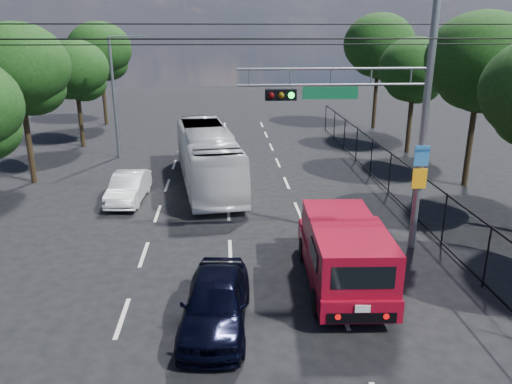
{
  "coord_description": "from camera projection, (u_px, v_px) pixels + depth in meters",
  "views": [
    {
      "loc": [
        -0.17,
        -7.98,
        7.49
      ],
      "look_at": [
        0.79,
        6.18,
        2.8
      ],
      "focal_mm": 35.0,
      "sensor_mm": 36.0,
      "label": 1
    }
  ],
  "objects": [
    {
      "name": "lane_markings",
      "position": [
        228.0,
        197.0,
        23.18
      ],
      "size": [
        6.12,
        38.0,
        0.01
      ],
      "color": "beige",
      "rests_on": "ground"
    },
    {
      "name": "signal_mast",
      "position": [
        390.0,
        100.0,
        16.18
      ],
      "size": [
        6.43,
        0.39,
        9.5
      ],
      "color": "slate",
      "rests_on": "ground"
    },
    {
      "name": "streetlight_left",
      "position": [
        116.0,
        91.0,
        29.12
      ],
      "size": [
        2.09,
        0.22,
        7.08
      ],
      "color": "slate",
      "rests_on": "ground"
    },
    {
      "name": "utility_wires",
      "position": [
        226.0,
        36.0,
        16.02
      ],
      "size": [
        22.0,
        5.04,
        0.74
      ],
      "color": "black",
      "rests_on": "ground"
    },
    {
      "name": "fence_right",
      "position": [
        403.0,
        184.0,
        21.61
      ],
      "size": [
        0.06,
        34.03,
        2.0
      ],
      "color": "black",
      "rests_on": "ground"
    },
    {
      "name": "tree_right_c",
      "position": [
        480.0,
        67.0,
        23.11
      ],
      "size": [
        5.1,
        5.1,
        8.29
      ],
      "color": "black",
      "rests_on": "ground"
    },
    {
      "name": "tree_right_d",
      "position": [
        414.0,
        74.0,
        29.99
      ],
      "size": [
        4.32,
        4.32,
        7.02
      ],
      "color": "black",
      "rests_on": "ground"
    },
    {
      "name": "tree_right_e",
      "position": [
        379.0,
        49.0,
        37.24
      ],
      "size": [
        5.28,
        5.28,
        8.58
      ],
      "color": "black",
      "rests_on": "ground"
    },
    {
      "name": "tree_left_c",
      "position": [
        19.0,
        74.0,
        23.73
      ],
      "size": [
        4.8,
        4.8,
        7.8
      ],
      "color": "black",
      "rests_on": "ground"
    },
    {
      "name": "tree_left_d",
      "position": [
        76.0,
        74.0,
        31.55
      ],
      "size": [
        4.2,
        4.2,
        6.83
      ],
      "color": "black",
      "rests_on": "ground"
    },
    {
      "name": "tree_left_e",
      "position": [
        100.0,
        54.0,
        38.86
      ],
      "size": [
        4.92,
        4.92,
        7.99
      ],
      "color": "black",
      "rests_on": "ground"
    },
    {
      "name": "red_pickup",
      "position": [
        343.0,
        251.0,
        14.86
      ],
      "size": [
        2.36,
        5.87,
        2.15
      ],
      "color": "black",
      "rests_on": "ground"
    },
    {
      "name": "navy_hatchback",
      "position": [
        216.0,
        302.0,
        12.95
      ],
      "size": [
        2.05,
        4.32,
        1.43
      ],
      "primitive_type": "imported",
      "rotation": [
        0.0,
        0.0,
        -0.09
      ],
      "color": "black",
      "rests_on": "ground"
    },
    {
      "name": "white_bus",
      "position": [
        207.0,
        156.0,
        24.68
      ],
      "size": [
        3.75,
        10.42,
        2.84
      ],
      "primitive_type": "imported",
      "rotation": [
        0.0,
        0.0,
        0.14
      ],
      "color": "silver",
      "rests_on": "ground"
    },
    {
      "name": "white_van",
      "position": [
        129.0,
        187.0,
        22.47
      ],
      "size": [
        1.57,
        3.94,
        1.27
      ],
      "primitive_type": "imported",
      "rotation": [
        0.0,
        0.0,
        -0.06
      ],
      "color": "white",
      "rests_on": "ground"
    }
  ]
}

